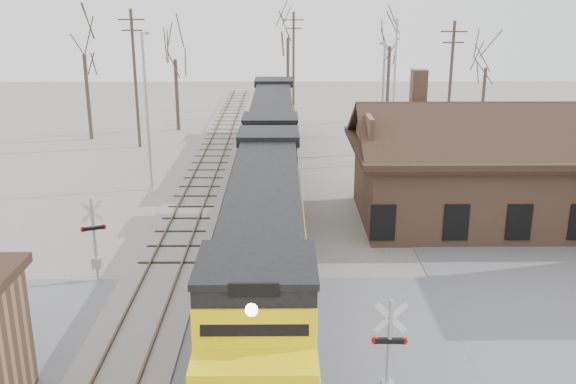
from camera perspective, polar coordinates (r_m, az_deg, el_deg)
ground at (r=23.77m, az=-2.25°, el=-12.30°), size 140.00×140.00×0.00m
road at (r=23.76m, az=-2.25°, el=-12.27°), size 60.00×9.00×0.03m
track_main at (r=37.54m, az=-1.60°, el=-0.89°), size 3.40×90.00×0.24m
track_siding at (r=37.89m, az=-8.42°, el=-0.90°), size 3.40×90.00×0.24m
depot at (r=35.80m, az=17.85°, el=1.28°), size 15.20×9.31×7.90m
locomotive_lead at (r=25.12m, az=-2.14°, el=-4.24°), size 3.23×21.62×4.80m
locomotive_trailing at (r=46.21m, az=-1.41°, el=5.70°), size 3.23×21.62×4.55m
crossbuck_near at (r=19.09m, az=8.92°, el=-14.54°), size 1.03×0.27×3.59m
crossbuck_far at (r=28.09m, az=-16.80°, el=-4.32°), size 1.01×0.46×3.69m
streetlight_a at (r=40.03m, az=-12.44°, el=7.65°), size 0.25×2.04×9.63m
streetlight_b at (r=45.86m, az=8.40°, el=8.35°), size 0.25×2.04×8.57m
streetlight_c at (r=56.62m, az=9.47°, el=10.58°), size 0.25×2.04×9.80m
utility_pole_a at (r=52.00m, az=-13.43°, el=9.93°), size 2.00×0.24×10.69m
utility_pole_b at (r=64.90m, az=0.49°, el=11.49°), size 2.00×0.24×10.14m
utility_pole_c at (r=51.33m, az=14.22°, el=9.30°), size 2.00×0.24×9.84m
tree_a at (r=55.78m, az=-17.79°, el=12.80°), size 4.72×4.72×11.56m
tree_b at (r=58.04m, az=-10.06°, el=12.54°), size 4.18×4.18×10.24m
tree_c at (r=69.75m, az=-0.01°, el=14.55°), size 4.89×4.89×11.98m
tree_d at (r=62.25m, az=9.08°, el=13.75°), size 4.72×4.72×11.56m
tree_e at (r=63.11m, az=17.24°, el=11.25°), size 3.47×3.47×8.49m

